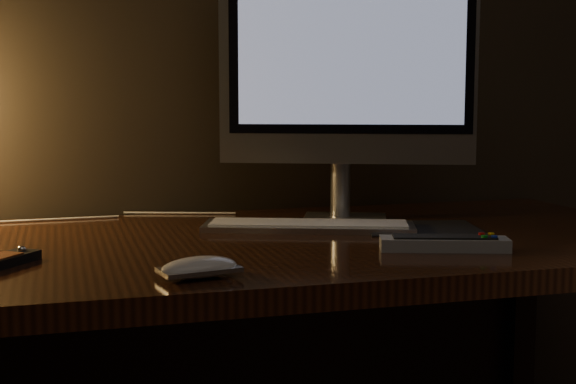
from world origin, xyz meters
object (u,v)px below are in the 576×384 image
object	(u,v)px
media_remote	(4,260)
tv_remote	(444,243)
desk	(257,297)
keyboard	(309,226)
monitor	(347,64)
mouse	(199,271)

from	to	relation	value
media_remote	tv_remote	xyz separation A→B (m)	(0.72, -0.08, 0.00)
tv_remote	desk	bearing A→B (deg)	153.72
keyboard	media_remote	world-z (taller)	media_remote
monitor	mouse	world-z (taller)	monitor
media_remote	desk	bearing A→B (deg)	-31.44
monitor	media_remote	distance (m)	0.79
keyboard	monitor	bearing A→B (deg)	55.99
desk	monitor	size ratio (longest dim) A/B	2.87
media_remote	tv_remote	world-z (taller)	tv_remote
keyboard	tv_remote	size ratio (longest dim) A/B	1.85
monitor	keyboard	bearing A→B (deg)	-122.33
desk	keyboard	world-z (taller)	keyboard
keyboard	mouse	xyz separation A→B (m)	(-0.28, -0.36, 0.00)
monitor	mouse	xyz separation A→B (m)	(-0.39, -0.44, -0.32)
keyboard	mouse	distance (m)	0.46
keyboard	media_remote	distance (m)	0.59
monitor	mouse	size ratio (longest dim) A/B	4.82
desk	media_remote	world-z (taller)	media_remote
mouse	desk	bearing A→B (deg)	52.95
desk	mouse	distance (m)	0.42
desk	media_remote	distance (m)	0.51
desk	mouse	xyz separation A→B (m)	(-0.18, -0.36, 0.14)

